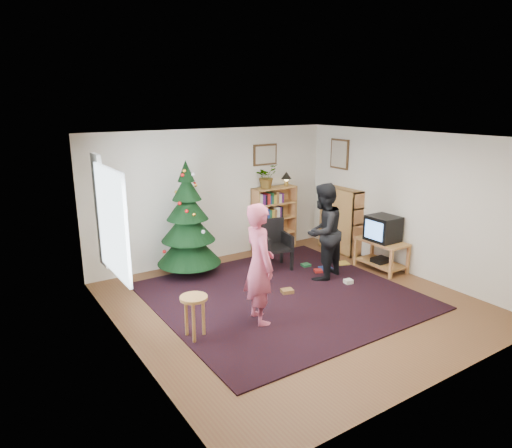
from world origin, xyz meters
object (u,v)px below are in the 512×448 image
table_lamp (286,176)px  bookshelf_right (341,219)px  picture_right (340,154)px  bookshelf_back (274,218)px  stool (194,306)px  person_by_chair (323,232)px  person_standing (259,264)px  picture_back (265,155)px  christmas_tree (188,228)px  potted_plant (266,176)px  tv_stand (381,252)px  armchair (273,242)px  crt_tv (383,228)px

table_lamp → bookshelf_right: bearing=-48.6°
picture_right → bookshelf_back: picture_right is taller
stool → table_lamp: bearing=36.9°
bookshelf_right → person_by_chair: person_by_chair is taller
picture_right → person_standing: size_ratio=0.35×
picture_back → bookshelf_back: bearing=-44.0°
christmas_tree → potted_plant: 2.05m
person_standing → tv_stand: bearing=-70.2°
tv_stand → table_lamp: 2.46m
picture_back → person_by_chair: 2.23m
christmas_tree → person_by_chair: christmas_tree is taller
picture_right → christmas_tree: (-3.28, 0.22, -1.10)m
christmas_tree → person_standing: bearing=-88.9°
stool → picture_back: bearing=42.4°
armchair → crt_tv: bearing=-24.8°
armchair → person_standing: (-1.39, -1.64, 0.36)m
bookshelf_back → potted_plant: potted_plant is taller
picture_right → picture_back: bearing=151.3°
stool → armchair: bearing=34.0°
bookshelf_right → tv_stand: size_ratio=1.44×
bookshelf_back → person_by_chair: (-0.26, -1.80, 0.17)m
picture_back → tv_stand: 2.94m
bookshelf_right → person_standing: 3.55m
christmas_tree → potted_plant: bearing=11.0°
tv_stand → stool: stool is taller
picture_back → person_by_chair: size_ratio=0.33×
person_standing → person_by_chair: person_standing is taller
christmas_tree → crt_tv: bearing=-29.3°
stool → potted_plant: 3.92m
christmas_tree → person_by_chair: 2.33m
christmas_tree → potted_plant: size_ratio=4.26×
crt_tv → person_by_chair: person_by_chair is taller
bookshelf_back → armchair: size_ratio=1.44×
picture_back → tv_stand: (1.07, -2.20, -1.62)m
tv_stand → person_standing: size_ratio=0.53×
bookshelf_right → potted_plant: potted_plant is taller
potted_plant → table_lamp: potted_plant is taller
picture_right → crt_tv: picture_right is taller
bookshelf_back → stool: 3.93m
crt_tv → bookshelf_back: bearing=114.2°
crt_tv → person_standing: person_standing is taller
potted_plant → bookshelf_right: bearing=-34.3°
picture_right → bookshelf_back: (-1.19, 0.59, -1.29)m
picture_right → armchair: picture_right is taller
person_standing → person_by_chair: (1.79, 0.75, -0.01)m
crt_tv → table_lamp: 2.27m
picture_right → bookshelf_back: size_ratio=0.46×
bookshelf_right → table_lamp: size_ratio=4.51×
person_standing → stool: bearing=97.5°
bookshelf_back → person_standing: bearing=-128.9°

